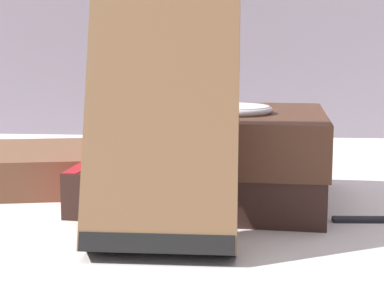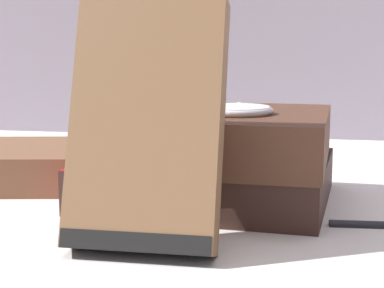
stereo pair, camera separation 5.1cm
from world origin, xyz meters
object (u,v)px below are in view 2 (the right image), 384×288
Objects in this scene: book_flat_bottom at (203,179)px; pocket_watch at (235,110)px; book_flat_top at (213,136)px; book_leaning_front at (147,131)px; reading_glasses at (165,161)px.

book_flat_bottom is 0.07m from pocket_watch.
book_flat_bottom is 1.14× the size of book_flat_top.
book_leaning_front is at bearing -112.02° from pocket_watch.
book_flat_bottom reaches higher than reading_glasses.
book_flat_top is 0.19m from reading_glasses.
book_flat_bottom is 2.13× the size of reading_glasses.
book_flat_bottom is at bearing -63.88° from reading_glasses.
book_flat_bottom is 0.04m from book_flat_top.
book_leaning_front reaches higher than reading_glasses.
reading_glasses is at bearing 100.73° from book_leaning_front.
pocket_watch is (0.03, -0.02, 0.06)m from book_flat_bottom.
reading_glasses is (-0.07, 0.16, -0.02)m from book_flat_bottom.
pocket_watch is at bearing -32.67° from book_flat_bottom.
reading_glasses is (-0.06, 0.29, -0.08)m from book_leaning_front.
book_flat_top reaches higher than book_flat_bottom.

